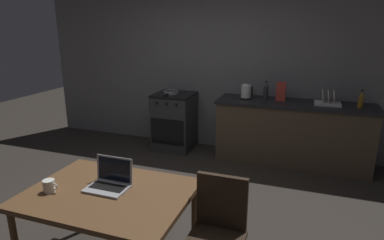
% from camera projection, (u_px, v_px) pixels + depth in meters
% --- Properties ---
extents(ground_plane, '(12.00, 12.00, 0.00)m').
position_uv_depth(ground_plane, '(148.00, 214.00, 3.53)').
color(ground_plane, '#2D2823').
extents(back_wall, '(6.40, 0.10, 2.78)m').
position_uv_depth(back_wall, '(230.00, 62.00, 5.13)').
color(back_wall, slate).
rests_on(back_wall, ground_plane).
extents(kitchen_counter, '(2.16, 0.64, 0.90)m').
position_uv_depth(kitchen_counter, '(292.00, 133.00, 4.75)').
color(kitchen_counter, '#4C3D2D').
rests_on(kitchen_counter, ground_plane).
extents(stove_oven, '(0.60, 0.62, 0.90)m').
position_uv_depth(stove_oven, '(175.00, 121.00, 5.33)').
color(stove_oven, '#2D2D30').
rests_on(stove_oven, ground_plane).
extents(dining_table, '(1.24, 0.92, 0.72)m').
position_uv_depth(dining_table, '(109.00, 200.00, 2.55)').
color(dining_table, brown).
rests_on(dining_table, ground_plane).
extents(chair, '(0.40, 0.40, 0.91)m').
position_uv_depth(chair, '(218.00, 229.00, 2.39)').
color(chair, '#2D2116').
rests_on(chair, ground_plane).
extents(laptop, '(0.32, 0.24, 0.23)m').
position_uv_depth(laptop, '(109.00, 182.00, 2.59)').
color(laptop, '#99999E').
rests_on(laptop, dining_table).
extents(electric_kettle, '(0.18, 0.15, 0.22)m').
position_uv_depth(electric_kettle, '(246.00, 92.00, 4.82)').
color(electric_kettle, black).
rests_on(electric_kettle, kitchen_counter).
extents(bottle, '(0.07, 0.07, 0.24)m').
position_uv_depth(bottle, '(361.00, 99.00, 4.28)').
color(bottle, '#8C601E').
rests_on(bottle, kitchen_counter).
extents(frying_pan, '(0.24, 0.41, 0.05)m').
position_uv_depth(frying_pan, '(171.00, 92.00, 5.19)').
color(frying_pan, gray).
rests_on(frying_pan, stove_oven).
extents(coffee_mug, '(0.13, 0.09, 0.10)m').
position_uv_depth(coffee_mug, '(49.00, 186.00, 2.52)').
color(coffee_mug, silver).
rests_on(coffee_mug, dining_table).
extents(cereal_box, '(0.13, 0.05, 0.27)m').
position_uv_depth(cereal_box, '(281.00, 92.00, 4.67)').
color(cereal_box, '#B2382D').
rests_on(cereal_box, kitchen_counter).
extents(dish_rack, '(0.34, 0.26, 0.21)m').
position_uv_depth(dish_rack, '(328.00, 101.00, 4.47)').
color(dish_rack, silver).
rests_on(dish_rack, kitchen_counter).
extents(bottle_b, '(0.07, 0.07, 0.26)m').
position_uv_depth(bottle_b, '(266.00, 91.00, 4.80)').
color(bottle_b, '#2D2D33').
rests_on(bottle_b, kitchen_counter).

